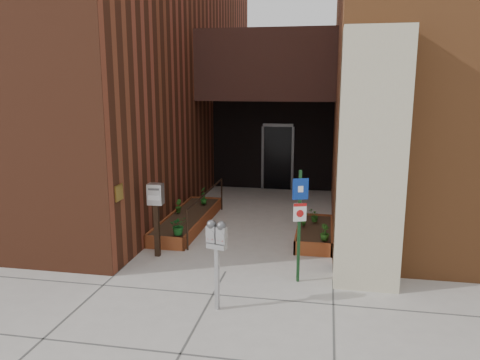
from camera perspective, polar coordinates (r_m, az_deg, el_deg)
The scene contains 15 objects.
ground at distance 9.04m, azimuth -1.78°, elevation -11.10°, with size 80.00×80.00×0.00m, color #9E9991.
architecture at distance 15.23m, azimuth 3.22°, elevation 17.28°, with size 20.00×14.60×10.00m.
planter_left at distance 11.83m, azimuth -6.34°, elevation -4.90°, with size 0.90×3.60×0.30m.
planter_right at distance 10.87m, azimuth 9.07°, elevation -6.49°, with size 0.80×2.20×0.30m.
handrail at distance 11.49m, azimuth -4.09°, elevation -2.19°, with size 0.04×3.34×0.90m.
parking_meter at distance 7.24m, azimuth -2.87°, elevation -7.44°, with size 0.34×0.19×1.46m.
sign_post at distance 8.25m, azimuth 7.28°, elevation -4.20°, with size 0.27×0.11×2.04m.
payment_dropbox at distance 9.62m, azimuth -10.21°, elevation -2.93°, with size 0.31×0.24×1.53m.
shrub_left_a at distance 10.18m, azimuth -7.48°, elevation -5.50°, with size 0.37×0.37×0.41m, color #18551D.
shrub_left_b at distance 11.91m, azimuth -7.56°, elevation -3.15°, with size 0.18×0.18×0.33m, color #275E1A.
shrub_left_c at distance 12.67m, azimuth -4.46°, elevation -2.19°, with size 0.18×0.18×0.33m, color #1B5C1A.
shrub_left_d at distance 13.24m, azimuth -4.51°, elevation -1.57°, with size 0.18×0.18×0.34m, color #1F5317.
shrub_right_a at distance 9.91m, azimuth 10.29°, elevation -6.29°, with size 0.19×0.19×0.34m, color #225418.
shrub_right_b at distance 10.83m, azimuth 7.82°, elevation -4.60°, with size 0.19×0.19×0.36m, color #255F1B.
shrub_right_c at distance 11.15m, azimuth 9.07°, elevation -4.34°, with size 0.26×0.26×0.29m, color #245D1A.
Camera 1 is at (1.81, -8.13, 3.51)m, focal length 35.00 mm.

